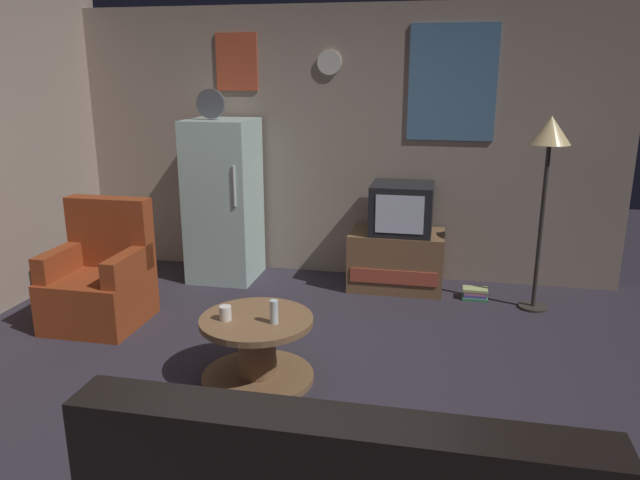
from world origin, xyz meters
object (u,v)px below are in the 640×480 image
fridge (224,200)px  tv_stand (396,260)px  standing_lamp (549,146)px  armchair (101,280)px  book_stack (475,294)px  crt_tv (402,208)px  coffee_table (257,349)px  wine_glass (274,312)px  mug_ceramic_white (225,313)px

fridge → tv_stand: fridge is taller
standing_lamp → armchair: bearing=-163.8°
armchair → standing_lamp: bearing=16.2°
book_stack → tv_stand: bearing=167.2°
armchair → book_stack: 3.13m
crt_tv → coffee_table: crt_tv is taller
armchair → fridge: bearing=64.3°
wine_glass → mug_ceramic_white: wine_glass is taller
fridge → crt_tv: size_ratio=3.28×
coffee_table → tv_stand: bearing=69.6°
tv_stand → wine_glass: size_ratio=5.60×
fridge → standing_lamp: size_ratio=1.11×
coffee_table → armchair: 1.64m
mug_ceramic_white → armchair: armchair is taller
standing_lamp → mug_ceramic_white: standing_lamp is taller
coffee_table → book_stack: size_ratio=3.33×
wine_glass → book_stack: 2.28m
crt_tv → mug_ceramic_white: crt_tv is taller
fridge → book_stack: size_ratio=8.18×
fridge → standing_lamp: fridge is taller
mug_ceramic_white → tv_stand: bearing=65.8°
wine_glass → fridge: bearing=118.2°
mug_ceramic_white → standing_lamp: bearing=39.7°
standing_lamp → wine_glass: 2.60m
tv_stand → mug_ceramic_white: size_ratio=9.33×
standing_lamp → wine_glass: bearing=-135.9°
armchair → book_stack: size_ratio=4.44×
crt_tv → armchair: crt_tv is taller
fridge → armchair: bearing=-115.7°
fridge → mug_ceramic_white: bearing=-69.5°
fridge → book_stack: 2.44m
coffee_table → mug_ceramic_white: (-0.18, -0.07, 0.26)m
fridge → coffee_table: bearing=-64.3°
mug_ceramic_white → coffee_table: bearing=21.5°
fridge → mug_ceramic_white: fridge is taller
crt_tv → book_stack: size_ratio=2.50×
crt_tv → standing_lamp: size_ratio=0.34×
crt_tv → tv_stand: bearing=178.3°
tv_stand → coffee_table: 2.05m
coffee_table → mug_ceramic_white: bearing=-158.5°
crt_tv → armchair: 2.60m
crt_tv → standing_lamp: bearing=-13.4°
standing_lamp → wine_glass: size_ratio=10.60×
fridge → standing_lamp: (2.80, -0.23, 0.60)m
crt_tv → armchair: (-2.24, -1.25, -0.41)m
mug_ceramic_white → fridge: bearing=110.5°
fridge → armchair: (-0.58, -1.21, -0.42)m
fridge → tv_stand: 1.70m
coffee_table → wine_glass: 0.32m
wine_glass → armchair: armchair is taller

